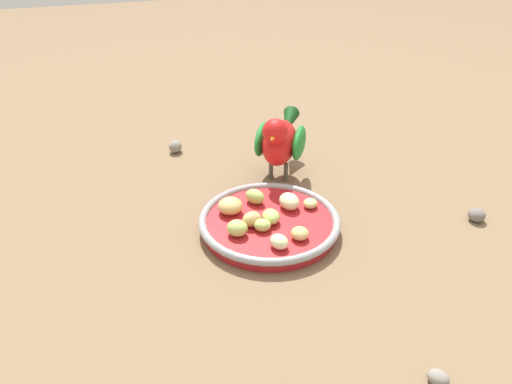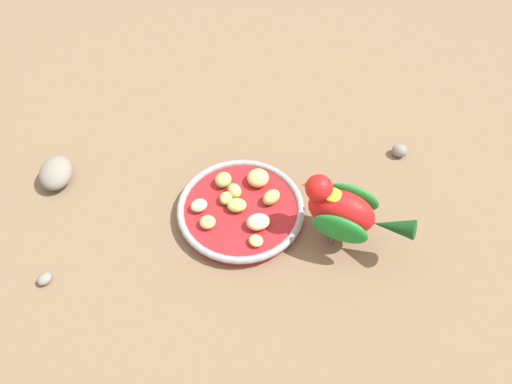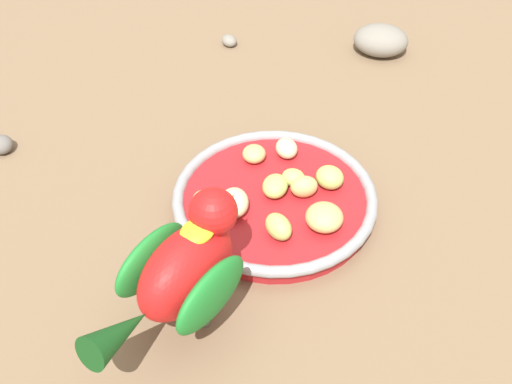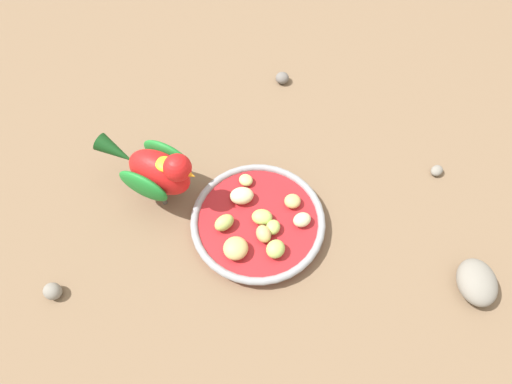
{
  "view_description": "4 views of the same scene",
  "coord_description": "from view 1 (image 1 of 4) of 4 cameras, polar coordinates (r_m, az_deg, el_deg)",
  "views": [
    {
      "loc": [
        0.58,
        -0.19,
        0.45
      ],
      "look_at": [
        -0.04,
        0.0,
        0.06
      ],
      "focal_mm": 35.31,
      "sensor_mm": 36.0,
      "label": 1
    },
    {
      "loc": [
        0.03,
        0.55,
        0.73
      ],
      "look_at": [
        -0.05,
        0.0,
        0.04
      ],
      "focal_mm": 36.67,
      "sensor_mm": 36.0,
      "label": 2
    },
    {
      "loc": [
        -0.57,
        0.0,
        0.55
      ],
      "look_at": [
        -0.04,
        0.04,
        0.04
      ],
      "focal_mm": 50.52,
      "sensor_mm": 36.0,
      "label": 3
    },
    {
      "loc": [
        -0.05,
        -0.31,
        0.65
      ],
      "look_at": [
        -0.02,
        0.05,
        0.06
      ],
      "focal_mm": 31.03,
      "sensor_mm": 36.0,
      "label": 4
    }
  ],
  "objects": [
    {
      "name": "ground_plane",
      "position": [
        0.76,
        0.72,
        -5.5
      ],
      "size": [
        4.0,
        4.0,
        0.0
      ],
      "primitive_type": "plane",
      "color": "#7A6047"
    },
    {
      "name": "pebble_0",
      "position": [
        0.88,
        23.73,
        -2.4
      ],
      "size": [
        0.04,
        0.04,
        0.02
      ],
      "primitive_type": "ellipsoid",
      "rotation": [
        0.0,
        0.0,
        0.45
      ],
      "color": "slate",
      "rests_on": "ground_plane"
    },
    {
      "name": "apple_piece_6",
      "position": [
        0.8,
        3.79,
        -1.06
      ],
      "size": [
        0.04,
        0.03,
        0.02
      ],
      "primitive_type": "ellipsoid",
      "rotation": [
        0.0,
        0.0,
        3.2
      ],
      "color": "beige",
      "rests_on": "feeding_bowl"
    },
    {
      "name": "apple_piece_2",
      "position": [
        0.76,
        1.71,
        -2.8
      ],
      "size": [
        0.04,
        0.03,
        0.02
      ],
      "primitive_type": "ellipsoid",
      "rotation": [
        0.0,
        0.0,
        2.98
      ],
      "color": "#B2CC66",
      "rests_on": "feeding_bowl"
    },
    {
      "name": "pebble_1",
      "position": [
        1.03,
        -9.12,
        5.1
      ],
      "size": [
        0.04,
        0.04,
        0.02
      ],
      "primitive_type": "ellipsoid",
      "rotation": [
        0.0,
        0.0,
        5.74
      ],
      "color": "gray",
      "rests_on": "ground_plane"
    },
    {
      "name": "apple_piece_4",
      "position": [
        0.79,
        -2.94,
        -1.57
      ],
      "size": [
        0.05,
        0.05,
        0.02
      ],
      "primitive_type": "ellipsoid",
      "rotation": [
        0.0,
        0.0,
        4.06
      ],
      "color": "tan",
      "rests_on": "feeding_bowl"
    },
    {
      "name": "feeding_bowl",
      "position": [
        0.78,
        1.52,
        -3.51
      ],
      "size": [
        0.22,
        0.22,
        0.03
      ],
      "color": "#AD1E23",
      "rests_on": "ground_plane"
    },
    {
      "name": "apple_piece_1",
      "position": [
        0.81,
        -0.12,
        -0.51
      ],
      "size": [
        0.04,
        0.04,
        0.02
      ],
      "primitive_type": "ellipsoid",
      "rotation": [
        0.0,
        0.0,
        0.59
      ],
      "color": "#B2CC66",
      "rests_on": "feeding_bowl"
    },
    {
      "name": "apple_piece_9",
      "position": [
        0.74,
        1.0,
        -3.94
      ],
      "size": [
        0.03,
        0.03,
        0.02
      ],
      "primitive_type": "ellipsoid",
      "rotation": [
        0.0,
        0.0,
        4.34
      ],
      "color": "#B2CC66",
      "rests_on": "feeding_bowl"
    },
    {
      "name": "apple_piece_0",
      "position": [
        0.73,
        4.98,
        -4.69
      ],
      "size": [
        0.03,
        0.03,
        0.02
      ],
      "primitive_type": "ellipsoid",
      "rotation": [
        0.0,
        0.0,
        0.1
      ],
      "color": "tan",
      "rests_on": "feeding_bowl"
    },
    {
      "name": "apple_piece_3",
      "position": [
        0.71,
        2.63,
        -5.64
      ],
      "size": [
        0.04,
        0.03,
        0.02
      ],
      "primitive_type": "ellipsoid",
      "rotation": [
        0.0,
        0.0,
        0.35
      ],
      "color": "beige",
      "rests_on": "feeding_bowl"
    },
    {
      "name": "apple_piece_8",
      "position": [
        0.81,
        6.18,
        -1.28
      ],
      "size": [
        0.03,
        0.03,
        0.01
      ],
      "primitive_type": "ellipsoid",
      "rotation": [
        0.0,
        0.0,
        5.56
      ],
      "color": "#C6D17A",
      "rests_on": "feeding_bowl"
    },
    {
      "name": "apple_piece_5",
      "position": [
        0.76,
        -0.49,
        -3.09
      ],
      "size": [
        0.03,
        0.03,
        0.02
      ],
      "primitive_type": "ellipsoid",
      "rotation": [
        0.0,
        0.0,
        1.84
      ],
      "color": "tan",
      "rests_on": "feeding_bowl"
    },
    {
      "name": "parrot",
      "position": [
        0.89,
        2.75,
        5.97
      ],
      "size": [
        0.17,
        0.13,
        0.13
      ],
      "rotation": [
        0.0,
        0.0,
        -0.55
      ],
      "color": "#59544C",
      "rests_on": "ground_plane"
    },
    {
      "name": "apple_piece_7",
      "position": [
        0.74,
        -2.09,
        -4.19
      ],
      "size": [
        0.04,
        0.04,
        0.02
      ],
      "primitive_type": "ellipsoid",
      "rotation": [
        0.0,
        0.0,
        4.02
      ],
      "color": "#B2CC66",
      "rests_on": "feeding_bowl"
    },
    {
      "name": "pebble_2",
      "position": [
        0.6,
        19.95,
        -19.17
      ],
      "size": [
        0.03,
        0.03,
        0.02
      ],
      "primitive_type": "ellipsoid",
      "rotation": [
        0.0,
        0.0,
        0.67
      ],
      "color": "gray",
      "rests_on": "ground_plane"
    }
  ]
}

